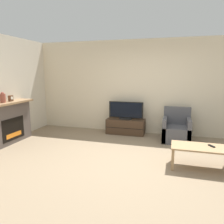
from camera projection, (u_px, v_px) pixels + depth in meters
name	position (u px, v px, depth m)	size (l,w,h in m)	color
ground_plane	(131.00, 163.00, 4.35)	(24.00, 24.00, 0.00)	#89755B
wall_back	(147.00, 87.00, 6.29)	(12.00, 0.06, 2.70)	beige
fireplace	(8.00, 122.00, 5.47)	(0.43, 1.48, 1.05)	#564C47
mantel_vase_centre_left	(3.00, 98.00, 5.25)	(0.13, 0.13, 0.26)	#994C3D
mantel_clock	(11.00, 98.00, 5.50)	(0.08, 0.11, 0.15)	brown
tv_stand	(126.00, 126.00, 6.37)	(1.10, 0.46, 0.44)	#422D1E
tv	(126.00, 111.00, 6.29)	(1.00, 0.18, 0.51)	black
armchair	(176.00, 130.00, 5.72)	(0.70, 0.76, 0.86)	#4C4C51
coffee_table	(201.00, 149.00, 4.02)	(1.06, 0.54, 0.43)	#A37F56
remote	(211.00, 146.00, 4.02)	(0.12, 0.15, 0.02)	black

